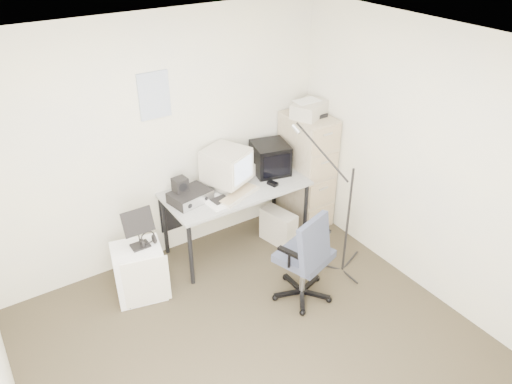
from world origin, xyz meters
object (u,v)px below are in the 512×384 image
desk (237,217)px  office_chair (304,254)px  side_cart (139,272)px  filing_cabinet (306,170)px

desk → office_chair: size_ratio=1.51×
desk → side_cart: 1.20m
filing_cabinet → office_chair: bearing=-128.7°
desk → side_cart: size_ratio=2.71×
office_chair → side_cart: bearing=128.3°
filing_cabinet → office_chair: filing_cabinet is taller
office_chair → desk: bearing=77.4°
desk → filing_cabinet: bearing=1.8°
office_chair → side_cart: size_ratio=1.79×
desk → side_cart: desk is taller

